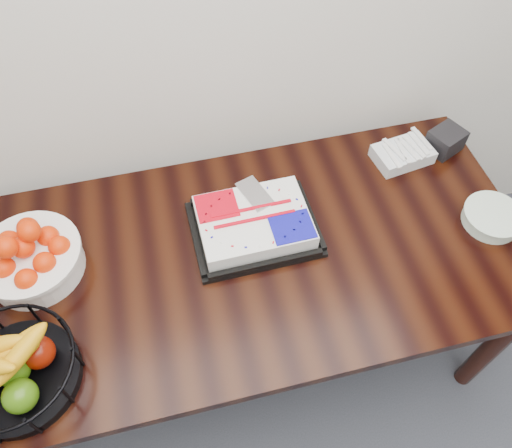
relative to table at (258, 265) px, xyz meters
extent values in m
cube|color=black|center=(0.00, 0.00, 0.07)|extent=(1.80, 0.90, 0.04)
cylinder|color=black|center=(-0.82, 0.37, -0.31)|extent=(0.07, 0.07, 0.71)
cylinder|color=black|center=(0.82, -0.37, -0.31)|extent=(0.07, 0.07, 0.71)
cylinder|color=black|center=(0.82, 0.37, -0.31)|extent=(0.07, 0.07, 0.71)
cube|color=black|center=(0.01, 0.09, 0.10)|extent=(0.42, 0.33, 0.02)
cube|color=white|center=(0.01, 0.09, 0.14)|extent=(0.37, 0.28, 0.06)
cube|color=red|center=(-0.10, 0.16, 0.17)|extent=(0.14, 0.12, 0.00)
cube|color=#0F0E9D|center=(0.11, 0.01, 0.17)|extent=(0.14, 0.12, 0.00)
cube|color=silver|center=(0.03, 0.18, 0.17)|extent=(0.12, 0.16, 0.00)
cylinder|color=white|center=(-0.70, 0.11, 0.13)|extent=(0.30, 0.30, 0.10)
cylinder|color=white|center=(-0.70, 0.11, 0.18)|extent=(0.32, 0.32, 0.01)
cylinder|color=black|center=(-0.74, -0.25, 0.10)|extent=(0.33, 0.33, 0.03)
torus|color=black|center=(-0.74, -0.25, 0.20)|extent=(0.35, 0.35, 0.01)
cylinder|color=white|center=(0.80, -0.07, 0.11)|extent=(0.19, 0.19, 0.04)
cylinder|color=white|center=(0.80, -0.07, 0.13)|extent=(0.20, 0.20, 0.01)
cube|color=silver|center=(0.62, 0.27, 0.11)|extent=(0.23, 0.17, 0.05)
cube|color=black|center=(0.80, 0.29, 0.13)|extent=(0.15, 0.14, 0.09)
camera|label=1|loc=(-0.22, -0.86, 1.47)|focal=35.00mm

